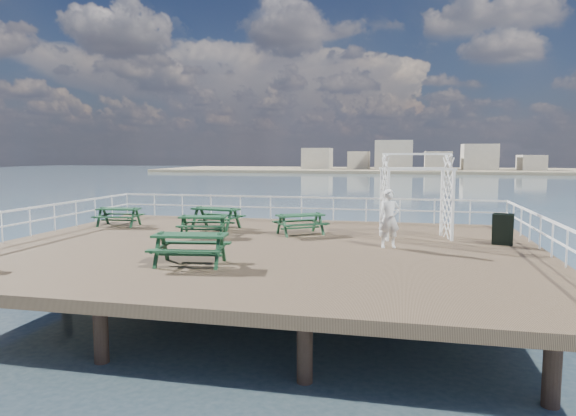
% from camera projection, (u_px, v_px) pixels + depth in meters
% --- Properties ---
extents(ground, '(18.00, 14.00, 0.30)m').
position_uv_depth(ground, '(262.00, 250.00, 17.03)').
color(ground, brown).
rests_on(ground, ground).
extents(sea_backdrop, '(300.00, 300.00, 9.20)m').
position_uv_depth(sea_backdrop, '(432.00, 167.00, 144.46)').
color(sea_backdrop, '#435E72').
rests_on(sea_backdrop, ground).
extents(railing, '(17.77, 13.76, 1.10)m').
position_uv_depth(railing, '(278.00, 211.00, 19.43)').
color(railing, white).
rests_on(railing, ground).
extents(picnic_table_a, '(1.88, 1.57, 0.85)m').
position_uv_depth(picnic_table_a, '(119.00, 213.00, 21.67)').
color(picnic_table_a, '#143720').
rests_on(picnic_table_a, ground).
extents(picnic_table_b, '(2.22, 1.93, 0.94)m').
position_uv_depth(picnic_table_b, '(216.00, 214.00, 20.92)').
color(picnic_table_b, '#143720').
rests_on(picnic_table_b, ground).
extents(picnic_table_c, '(2.27, 2.18, 0.86)m').
position_uv_depth(picnic_table_c, '(300.00, 220.00, 19.37)').
color(picnic_table_c, '#143720').
rests_on(picnic_table_c, ground).
extents(picnic_table_d, '(1.96, 1.69, 0.84)m').
position_uv_depth(picnic_table_d, '(203.00, 221.00, 19.01)').
color(picnic_table_d, '#143720').
rests_on(picnic_table_d, ground).
extents(picnic_table_e, '(2.19, 1.86, 0.97)m').
position_uv_depth(picnic_table_e, '(190.00, 242.00, 14.03)').
color(picnic_table_e, '#143720').
rests_on(picnic_table_e, ground).
extents(trellis_arbor, '(2.70, 1.84, 3.07)m').
position_uv_depth(trellis_arbor, '(416.00, 201.00, 18.42)').
color(trellis_arbor, white).
rests_on(trellis_arbor, ground).
extents(sandwich_board, '(0.76, 0.63, 1.08)m').
position_uv_depth(sandwich_board, '(503.00, 230.00, 17.02)').
color(sandwich_board, black).
rests_on(sandwich_board, ground).
extents(person, '(0.79, 0.62, 1.90)m').
position_uv_depth(person, '(389.00, 219.00, 16.56)').
color(person, white).
rests_on(person, ground).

